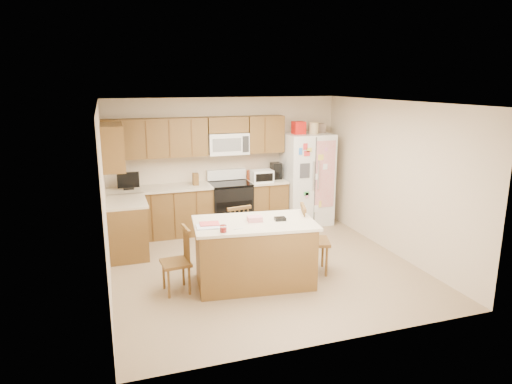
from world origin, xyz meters
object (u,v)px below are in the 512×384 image
object	(u,v)px
windsor_chair_back	(236,235)
windsor_chair_right	(313,241)
refrigerator	(307,178)
windsor_chair_left	(177,262)
stove	(230,205)
island	(254,252)

from	to	relation	value
windsor_chair_back	windsor_chair_right	world-z (taller)	windsor_chair_right
refrigerator	windsor_chair_left	size ratio (longest dim) A/B	2.27
refrigerator	windsor_chair_back	distance (m)	2.55
stove	windsor_chair_back	bearing A→B (deg)	-102.16
refrigerator	windsor_chair_right	bearing A→B (deg)	-112.20
windsor_chair_back	stove	bearing A→B (deg)	77.84
windsor_chair_right	windsor_chair_left	bearing A→B (deg)	-178.91
stove	refrigerator	bearing A→B (deg)	-2.30
windsor_chair_left	windsor_chair_back	world-z (taller)	windsor_chair_back
island	windsor_chair_back	distance (m)	0.80
stove	island	xyz separation A→B (m)	(-0.31, -2.46, -0.01)
island	windsor_chair_left	bearing A→B (deg)	176.40
windsor_chair_left	windsor_chair_back	xyz separation A→B (m)	(1.02, 0.73, 0.02)
stove	island	world-z (taller)	stove
stove	windsor_chair_right	world-z (taller)	stove
windsor_chair_left	windsor_chair_back	bearing A→B (deg)	35.47
refrigerator	windsor_chair_back	size ratio (longest dim) A/B	2.14
windsor_chair_back	island	bearing A→B (deg)	-86.68
stove	island	bearing A→B (deg)	-97.25
island	stove	bearing A→B (deg)	82.75
windsor_chair_left	windsor_chair_right	size ratio (longest dim) A/B	0.87
stove	windsor_chair_right	size ratio (longest dim) A/B	1.10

